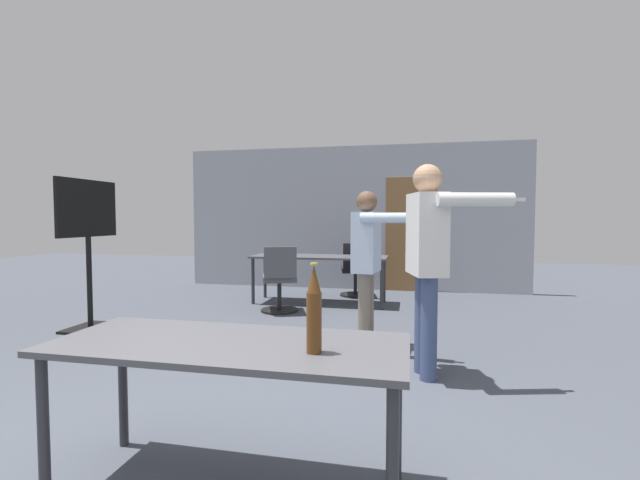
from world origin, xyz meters
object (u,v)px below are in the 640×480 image
person_near_casual (428,249)px  beer_bottle (314,311)px  office_chair_far_right (280,281)px  tv_screen (88,239)px  person_right_polo (368,253)px  office_chair_near_pushed (356,272)px

person_near_casual → beer_bottle: 1.93m
person_near_casual → beer_bottle: bearing=-30.6°
person_near_casual → office_chair_far_right: bearing=-150.9°
tv_screen → person_right_polo: bearing=-90.0°
person_near_casual → office_chair_far_right: 2.88m
person_right_polo → beer_bottle: 2.55m
office_chair_near_pushed → beer_bottle: bearing=-95.7°
person_right_polo → office_chair_near_pushed: 2.86m
person_right_polo → office_chair_far_right: person_right_polo is taller
tv_screen → office_chair_far_right: (1.92, 1.34, -0.64)m
tv_screen → person_near_casual: size_ratio=1.01×
office_chair_far_right → office_chair_near_pushed: bearing=37.6°
office_chair_near_pushed → beer_bottle: (0.49, -5.32, 0.50)m
tv_screen → office_chair_near_pushed: size_ratio=1.95×
person_right_polo → office_chair_far_right: size_ratio=1.71×
beer_bottle → tv_screen: bearing=142.3°
tv_screen → office_chair_far_right: bearing=-55.2°
person_near_casual → office_chair_near_pushed: bearing=-177.5°
office_chair_near_pushed → beer_bottle: size_ratio=2.32×
office_chair_far_right → person_right_polo: bearing=-65.4°
beer_bottle → office_chair_far_right: bearing=109.5°
person_right_polo → person_near_casual: (0.57, -0.71, 0.10)m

